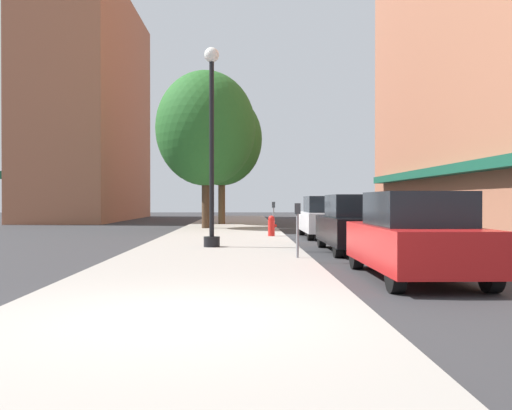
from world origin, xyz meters
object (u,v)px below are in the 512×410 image
car_black (356,224)px  parking_meter_far (297,223)px  tree_mid (206,129)px  tree_near (222,139)px  car_red (415,237)px  lamppost (212,143)px  car_white (325,218)px  parking_meter_near (274,213)px  fire_hydrant (271,226)px

car_black → parking_meter_far: bearing=-126.3°
tree_mid → tree_near: bearing=83.1°
tree_near → car_black: bearing=-74.7°
parking_meter_far → car_red: car_red is taller
car_black → lamppost: bearing=172.5°
parking_meter_far → tree_mid: size_ratio=0.17×
car_black → car_white: 6.29m
car_black → car_white: size_ratio=1.00×
parking_meter_near → car_red: size_ratio=0.30×
car_red → car_black: (0.00, 5.61, 0.00)m
fire_hydrant → tree_near: tree_near is taller
tree_near → car_white: (4.57, -10.42, -4.24)m
car_white → car_red: bearing=-88.2°
lamppost → car_black: (4.20, -0.54, -2.39)m
tree_near → car_white: bearing=-66.3°
fire_hydrant → parking_meter_far: (0.24, -8.23, 0.43)m
car_red → tree_near: bearing=99.3°
tree_mid → car_white: size_ratio=1.81×
tree_mid → car_red: size_ratio=1.81×
parking_meter_near → parking_meter_far: bearing=-90.0°
parking_meter_near → parking_meter_far: (0.00, -11.48, 0.00)m
tree_near → tree_mid: size_ratio=0.98×
parking_meter_far → tree_mid: tree_mid is taller
parking_meter_far → tree_near: (-2.62, 19.40, 4.09)m
parking_meter_far → tree_mid: 15.44m
parking_meter_near → parking_meter_far: 11.48m
lamppost → parking_meter_near: (2.25, 8.26, -2.25)m
lamppost → tree_mid: (-0.96, 11.31, 1.85)m
parking_meter_near → car_black: bearing=-77.5°
tree_mid → car_black: (5.16, -11.85, -4.24)m
tree_near → tree_mid: (-0.59, -4.86, 0.01)m
parking_meter_near → tree_mid: size_ratio=0.17×
tree_mid → car_white: (5.16, -5.56, -4.24)m
tree_mid → car_black: tree_mid is taller
lamppost → parking_meter_near: bearing=74.8°
parking_meter_near → car_black: car_black is taller
lamppost → fire_hydrant: lamppost is taller
tree_mid → car_black: size_ratio=1.81×
tree_near → car_white: 12.14m
parking_meter_far → car_white: bearing=77.7°
tree_mid → car_red: 18.69m
lamppost → car_white: 7.52m
lamppost → parking_meter_near: size_ratio=4.50×
tree_mid → car_white: 8.69m
tree_near → car_black: size_ratio=1.78×
lamppost → car_white: bearing=53.9°
car_red → parking_meter_far: bearing=121.5°
lamppost → car_black: bearing=-7.3°
tree_near → tree_mid: bearing=-96.9°
lamppost → parking_meter_far: 4.53m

